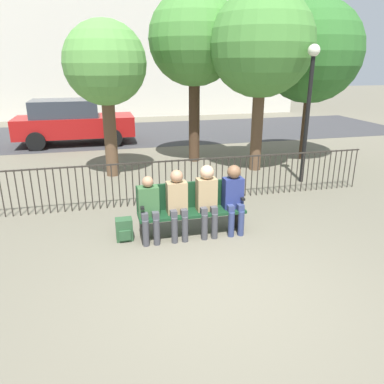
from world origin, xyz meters
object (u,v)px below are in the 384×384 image
Objects in this scene: park_bench at (191,207)px; lamp_post at (310,93)px; seated_person_2 at (207,196)px; seated_person_3 at (234,195)px; tree_2 at (312,52)px; tree_3 at (262,45)px; seated_person_1 at (177,201)px; backpack at (124,230)px; seated_person_0 at (149,206)px; parked_car_0 at (72,121)px; tree_1 at (194,40)px; tree_0 at (105,65)px.

lamp_post is at bearing 33.45° from park_bench.
seated_person_2 reaches higher than seated_person_3.
tree_2 is 2.09m from tree_3.
park_bench is at bearing 25.83° from seated_person_1.
seated_person_2 reaches higher than backpack.
seated_person_0 is at bearing -139.89° from tree_2.
park_bench is 8.88m from parked_car_0.
seated_person_1 is 3.15× the size of backpack.
seated_person_2 is 0.38× the size of lamp_post.
tree_1 is at bearing 83.33° from seated_person_3.
seated_person_3 reaches higher than seated_person_0.
seated_person_0 is 4.73m from tree_0.
lamp_post reaches higher than backpack.
tree_3 reaches higher than park_bench.
seated_person_2 reaches higher than seated_person_0.
tree_2 is 0.99× the size of tree_3.
tree_2 is at bearing 40.11° from seated_person_0.
seated_person_2 is at bearing -123.64° from tree_3.
seated_person_3 is (1.49, 0.01, 0.07)m from seated_person_0.
seated_person_3 is 3.19× the size of backpack.
tree_1 reaches higher than lamp_post.
lamp_post is at bearing -52.36° from tree_1.
seated_person_1 is at bearing -8.47° from backpack.
tree_1 is 2.00m from tree_3.
tree_1 is 1.46× the size of lamp_post.
backpack is 6.53m from tree_1.
parked_car_0 reaches higher than seated_person_2.
seated_person_0 is 0.63m from backpack.
lamp_post is (2.73, 2.42, 1.50)m from seated_person_3.
seated_person_1 is 0.96× the size of seated_person_2.
seated_person_1 is 0.29× the size of parked_car_0.
seated_person_1 is at bearing -137.28° from tree_2.
tree_3 is at bearing 51.23° from seated_person_1.
tree_1 is at bearing 78.13° from seated_person_2.
tree_0 reaches higher than seated_person_0.
tree_2 is at bearing 37.18° from backpack.
backpack is at bearing -81.93° from parked_car_0.
park_bench is at bearing 170.15° from seated_person_3.
park_bench is 0.78m from seated_person_3.
tree_3 is (-1.93, -0.80, 0.14)m from tree_2.
tree_1 reaches higher than seated_person_0.
seated_person_2 is at bearing -26.39° from park_bench.
seated_person_0 is at bearing -132.91° from tree_3.
seated_person_0 is 0.93× the size of seated_person_3.
lamp_post is at bearing -46.89° from parked_car_0.
tree_0 is 5.01m from lamp_post.
tree_1 is (2.52, 1.01, 0.66)m from tree_0.
seated_person_0 is 0.29× the size of tree_0.
parked_car_0 is at bearing 150.03° from tree_2.
parked_car_0 reaches higher than seated_person_0.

